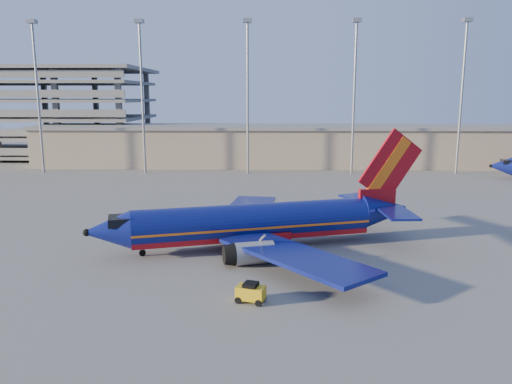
% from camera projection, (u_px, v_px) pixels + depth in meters
% --- Properties ---
extents(ground, '(220.00, 220.00, 0.00)m').
position_uv_depth(ground, '(279.00, 241.00, 51.46)').
color(ground, slate).
rests_on(ground, ground).
extents(terminal_building, '(122.00, 16.00, 8.50)m').
position_uv_depth(terminal_building, '(320.00, 145.00, 107.33)').
color(terminal_building, gray).
rests_on(terminal_building, ground).
extents(parking_garage, '(62.00, 32.00, 21.40)m').
position_uv_depth(parking_garage, '(22.00, 108.00, 123.35)').
color(parking_garage, slate).
rests_on(parking_garage, ground).
extents(light_mast_row, '(101.60, 1.60, 28.65)m').
position_uv_depth(light_mast_row, '(301.00, 81.00, 93.15)').
color(light_mast_row, gray).
rests_on(light_mast_row, ground).
extents(aircraft_main, '(33.25, 31.52, 11.54)m').
position_uv_depth(aircraft_main, '(261.00, 223.00, 49.19)').
color(aircraft_main, navy).
rests_on(aircraft_main, ground).
extents(baggage_tug, '(2.34, 1.80, 1.48)m').
position_uv_depth(baggage_tug, '(251.00, 292.00, 36.22)').
color(baggage_tug, gold).
rests_on(baggage_tug, ground).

